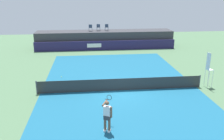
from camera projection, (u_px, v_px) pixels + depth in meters
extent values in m
plane|color=#4C704C|center=(116.00, 77.00, 21.26)|extent=(48.00, 48.00, 0.00)
cube|color=#16597A|center=(121.00, 90.00, 18.42)|extent=(12.00, 22.00, 0.00)
cube|color=#231E4C|center=(106.00, 45.00, 31.01)|extent=(18.00, 0.20, 1.20)
cube|color=white|center=(94.00, 45.00, 30.73)|extent=(1.80, 0.02, 0.50)
cube|color=#38383D|center=(105.00, 39.00, 32.56)|extent=(18.00, 2.80, 2.20)
cylinder|color=#2D3D56|center=(92.00, 29.00, 32.14)|extent=(0.04, 0.04, 0.44)
cylinder|color=#2D3D56|center=(89.00, 29.00, 32.11)|extent=(0.04, 0.04, 0.44)
cylinder|color=#2D3D56|center=(92.00, 30.00, 31.75)|extent=(0.04, 0.04, 0.44)
cylinder|color=#2D3D56|center=(89.00, 30.00, 31.73)|extent=(0.04, 0.04, 0.44)
cube|color=#2D3D56|center=(90.00, 28.00, 31.86)|extent=(0.46, 0.46, 0.03)
cube|color=#2D3D56|center=(90.00, 26.00, 31.59)|extent=(0.44, 0.04, 0.42)
cylinder|color=#2D3D56|center=(100.00, 29.00, 32.52)|extent=(0.04, 0.04, 0.44)
cylinder|color=#2D3D56|center=(97.00, 29.00, 32.52)|extent=(0.04, 0.04, 0.44)
cylinder|color=#2D3D56|center=(100.00, 29.00, 32.14)|extent=(0.04, 0.04, 0.44)
cylinder|color=#2D3D56|center=(97.00, 29.00, 32.13)|extent=(0.04, 0.04, 0.44)
cube|color=#2D3D56|center=(98.00, 27.00, 32.25)|extent=(0.48, 0.48, 0.03)
cube|color=#2D3D56|center=(98.00, 26.00, 31.99)|extent=(0.44, 0.07, 0.42)
cylinder|color=#2D3D56|center=(108.00, 29.00, 32.57)|extent=(0.04, 0.04, 0.44)
cylinder|color=#2D3D56|center=(105.00, 29.00, 32.53)|extent=(0.04, 0.04, 0.44)
cylinder|color=#2D3D56|center=(108.00, 29.00, 32.18)|extent=(0.04, 0.04, 0.44)
cylinder|color=#2D3D56|center=(105.00, 29.00, 32.15)|extent=(0.04, 0.04, 0.44)
cube|color=#2D3D56|center=(107.00, 27.00, 32.29)|extent=(0.45, 0.45, 0.03)
cube|color=#2D3D56|center=(107.00, 26.00, 32.02)|extent=(0.44, 0.04, 0.42)
cylinder|color=white|center=(212.00, 79.00, 18.78)|extent=(0.04, 0.04, 1.40)
cylinder|color=white|center=(209.00, 77.00, 19.15)|extent=(0.04, 0.04, 1.40)
cylinder|color=white|center=(208.00, 79.00, 18.67)|extent=(0.04, 0.04, 1.40)
cylinder|color=white|center=(205.00, 78.00, 19.04)|extent=(0.04, 0.04, 1.40)
cube|color=white|center=(210.00, 70.00, 18.69)|extent=(0.51, 0.51, 0.03)
cube|color=white|center=(208.00, 61.00, 18.42)|extent=(0.11, 0.44, 1.33)
cube|color=#2D2D2D|center=(121.00, 84.00, 18.27)|extent=(12.40, 0.02, 0.95)
cylinder|color=#4C4C51|center=(37.00, 87.00, 17.63)|extent=(0.10, 0.10, 1.00)
cylinder|color=#4C4C51|center=(200.00, 81.00, 18.90)|extent=(0.10, 0.10, 1.00)
cube|color=white|center=(109.00, 131.00, 12.95)|extent=(0.22, 0.29, 0.10)
cylinder|color=brown|center=(109.00, 123.00, 12.81)|extent=(0.14, 0.14, 0.82)
cube|color=white|center=(105.00, 130.00, 13.03)|extent=(0.22, 0.29, 0.10)
cylinder|color=brown|center=(105.00, 122.00, 12.89)|extent=(0.14, 0.14, 0.82)
cube|color=#333338|center=(107.00, 117.00, 12.75)|extent=(0.40, 0.35, 0.24)
cube|color=silver|center=(107.00, 111.00, 12.64)|extent=(0.41, 0.34, 0.56)
sphere|color=brown|center=(107.00, 103.00, 12.49)|extent=(0.22, 0.22, 0.22)
cylinder|color=brown|center=(111.00, 112.00, 12.56)|extent=(0.09, 0.09, 0.60)
cylinder|color=brown|center=(105.00, 103.00, 12.86)|extent=(0.35, 0.58, 0.14)
cylinder|color=black|center=(107.00, 99.00, 13.23)|extent=(0.28, 0.16, 0.03)
torus|color=black|center=(109.00, 97.00, 13.49)|extent=(0.28, 0.15, 0.30)
sphere|color=#D8EA33|center=(61.00, 77.00, 21.23)|extent=(0.07, 0.07, 0.07)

